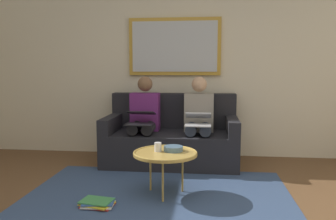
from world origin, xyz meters
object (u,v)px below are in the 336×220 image
cup (158,147)px  person_right (144,117)px  person_left (199,118)px  bowl (173,149)px  laptop_black (140,118)px  coffee_table (165,154)px  couch (172,139)px  magazine_stack (98,203)px  framed_mirror (175,47)px  laptop_silver (198,120)px

cup → person_right: bearing=-72.7°
person_left → cup: bearing=71.6°
bowl → laptop_black: size_ratio=0.50×
cup → bowl: size_ratio=0.47×
coffee_table → person_right: size_ratio=0.55×
couch → bowl: size_ratio=8.96×
person_left → person_right: (0.72, 0.00, 0.00)m
person_left → magazine_stack: size_ratio=3.50×
magazine_stack → framed_mirror: bearing=-104.5°
framed_mirror → person_left: bearing=128.2°
cup → person_left: 1.18m
framed_mirror → magazine_stack: 2.54m
couch → laptop_black: 0.57m
person_right → magazine_stack: (0.15, 1.51, -0.58)m
couch → magazine_stack: couch is taller
laptop_silver → laptop_black: laptop_black is taller
bowl → person_left: (-0.22, -1.08, 0.16)m
couch → laptop_black: size_ratio=4.50×
framed_mirror → coffee_table: 1.97m
couch → laptop_black: bearing=40.3°
coffee_table → person_left: person_left is taller
bowl → person_right: person_right is taller
magazine_stack → person_left: bearing=-119.9°
framed_mirror → magazine_stack: size_ratio=3.96×
couch → framed_mirror: (0.00, -0.39, 1.24)m
couch → laptop_silver: 0.56m
coffee_table → laptop_silver: size_ratio=1.82×
laptop_silver → person_right: size_ratio=0.30×
couch → magazine_stack: 1.69m
cup → laptop_silver: size_ratio=0.26×
person_left → laptop_silver: size_ratio=3.28×
person_left → laptop_silver: person_left is taller
couch → bowl: (-0.14, 1.15, 0.14)m
couch → cup: bearing=89.4°
couch → framed_mirror: framed_mirror is taller
coffee_table → laptop_silver: (-0.29, -0.91, 0.21)m
cup → bowl: (-0.15, -0.03, -0.02)m
cup → bowl: cup is taller
couch → person_left: bearing=169.3°
cup → laptop_black: (0.35, -0.88, 0.16)m
laptop_silver → laptop_black: size_ratio=0.91×
framed_mirror → coffee_table: (-0.06, 1.61, -1.13)m
framed_mirror → laptop_silver: bearing=117.3°
person_left → laptop_silver: bearing=90.0°
laptop_black → couch: bearing=-139.7°
laptop_black → framed_mirror: bearing=-117.4°
coffee_table → bowl: bearing=-138.7°
couch → cup: (0.01, 1.18, 0.16)m
couch → laptop_silver: bearing=139.6°
bowl → person_right: (0.50, -1.08, 0.16)m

